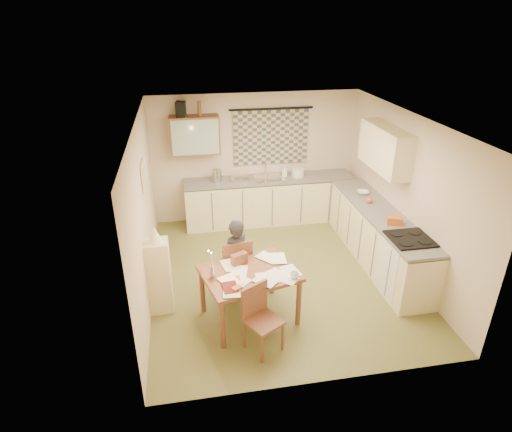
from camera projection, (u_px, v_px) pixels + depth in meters
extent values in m
cube|color=brown|center=(279.00, 275.00, 6.93)|extent=(4.00, 4.50, 0.02)
cube|color=white|center=(284.00, 120.00, 5.83)|extent=(4.00, 4.50, 0.02)
cube|color=beige|center=(255.00, 158.00, 8.38)|extent=(4.00, 0.02, 2.50)
cube|color=beige|center=(331.00, 293.00, 4.37)|extent=(4.00, 0.02, 2.50)
cube|color=beige|center=(143.00, 214.00, 6.06)|extent=(0.02, 4.50, 2.50)
cube|color=beige|center=(406.00, 195.00, 6.69)|extent=(0.02, 4.50, 2.50)
cube|color=navy|center=(271.00, 137.00, 8.22)|extent=(1.45, 0.03, 1.05)
cylinder|color=black|center=(271.00, 109.00, 7.96)|extent=(1.60, 0.04, 0.04)
cube|color=brown|center=(195.00, 135.00, 7.80)|extent=(0.90, 0.34, 0.70)
cube|color=#99B2A5|center=(195.00, 138.00, 7.65)|extent=(0.84, 0.02, 0.64)
cube|color=beige|center=(385.00, 148.00, 6.89)|extent=(0.34, 1.30, 0.70)
cube|color=#F2E9CC|center=(144.00, 174.00, 6.23)|extent=(0.04, 0.50, 0.40)
cube|color=silver|center=(146.00, 174.00, 6.23)|extent=(0.01, 0.42, 0.32)
cube|color=beige|center=(269.00, 201.00, 8.50)|extent=(3.30, 0.60, 0.86)
cube|color=#5E5C58|center=(269.00, 179.00, 8.29)|extent=(3.30, 0.62, 0.04)
cube|color=beige|center=(377.00, 238.00, 7.13)|extent=(0.60, 2.95, 0.86)
cube|color=#5E5C58|center=(381.00, 213.00, 6.92)|extent=(0.62, 2.95, 0.04)
cube|color=white|center=(405.00, 267.00, 6.28)|extent=(0.61, 0.61, 0.91)
cube|color=black|center=(410.00, 239.00, 6.07)|extent=(0.58, 0.58, 0.03)
cube|color=silver|center=(269.00, 180.00, 8.30)|extent=(0.60, 0.51, 0.10)
cylinder|color=silver|center=(266.00, 168.00, 8.38)|extent=(0.03, 0.03, 0.28)
cube|color=silver|center=(241.00, 178.00, 8.18)|extent=(0.41, 0.37, 0.06)
cylinder|color=silver|center=(217.00, 176.00, 8.07)|extent=(0.19, 0.19, 0.24)
cylinder|color=white|center=(298.00, 172.00, 8.34)|extent=(0.28, 0.28, 0.16)
imported|color=white|center=(285.00, 171.00, 8.33)|extent=(0.15, 0.15, 0.21)
imported|color=white|center=(363.00, 192.00, 7.57)|extent=(0.30, 0.30, 0.05)
cube|color=#C46121|center=(394.00, 220.00, 6.49)|extent=(0.26, 0.23, 0.12)
sphere|color=#C46121|center=(369.00, 200.00, 7.20)|extent=(0.10, 0.10, 0.10)
cube|color=black|center=(181.00, 109.00, 7.56)|extent=(0.20, 0.23, 0.26)
cylinder|color=#195926|center=(184.00, 109.00, 7.57)|extent=(0.08, 0.08, 0.26)
cylinder|color=brown|center=(199.00, 108.00, 7.61)|extent=(0.08, 0.08, 0.26)
cube|color=brown|center=(249.00, 273.00, 5.64)|extent=(1.39, 1.18, 0.05)
cube|color=brown|center=(235.00, 266.00, 6.29)|extent=(0.49, 0.49, 0.04)
cube|color=brown|center=(238.00, 258.00, 6.01)|extent=(0.43, 0.10, 0.47)
cube|color=brown|center=(264.00, 322.00, 5.23)|extent=(0.54, 0.54, 0.04)
cube|color=brown|center=(254.00, 299.00, 5.25)|extent=(0.36, 0.23, 0.43)
imported|color=black|center=(235.00, 260.00, 6.12)|extent=(0.72, 0.70, 1.26)
cube|color=beige|center=(159.00, 276.00, 5.89)|extent=(0.32, 0.30, 1.10)
cone|color=#F2E9CC|center=(154.00, 234.00, 5.61)|extent=(0.20, 0.20, 0.22)
cube|color=brown|center=(239.00, 259.00, 5.77)|extent=(0.24, 0.18, 0.16)
imported|color=white|center=(294.00, 275.00, 5.48)|extent=(0.17, 0.17, 0.09)
imported|color=maroon|center=(223.00, 289.00, 5.26)|extent=(0.24, 0.29, 0.02)
imported|color=#C46121|center=(226.00, 282.00, 5.41)|extent=(0.24, 0.29, 0.02)
cube|color=#C46121|center=(237.00, 289.00, 5.26)|extent=(0.14, 0.13, 0.04)
cube|color=black|center=(268.00, 280.00, 5.44)|extent=(0.14, 0.09, 0.02)
cylinder|color=silver|center=(212.00, 272.00, 5.47)|extent=(0.08, 0.08, 0.18)
cylinder|color=white|center=(212.00, 260.00, 5.34)|extent=(0.03, 0.03, 0.22)
sphere|color=#FFCC66|center=(208.00, 251.00, 5.31)|extent=(0.02, 0.02, 0.02)
cube|color=white|center=(286.00, 278.00, 5.49)|extent=(0.36, 0.36, 0.00)
cube|color=white|center=(277.00, 275.00, 5.56)|extent=(0.33, 0.36, 0.00)
cube|color=white|center=(291.00, 271.00, 5.64)|extent=(0.28, 0.34, 0.00)
cube|color=white|center=(238.00, 280.00, 5.45)|extent=(0.36, 0.36, 0.00)
cube|color=white|center=(233.00, 265.00, 5.76)|extent=(0.21, 0.30, 0.00)
cube|color=white|center=(239.00, 271.00, 5.62)|extent=(0.28, 0.34, 0.00)
cube|color=white|center=(265.00, 279.00, 5.47)|extent=(0.22, 0.30, 0.00)
cube|color=white|center=(230.00, 265.00, 5.77)|extent=(0.26, 0.33, 0.00)
cube|color=white|center=(232.00, 291.00, 5.23)|extent=(0.23, 0.31, 0.00)
cube|color=white|center=(267.00, 257.00, 5.94)|extent=(0.35, 0.36, 0.00)
cube|color=white|center=(278.00, 258.00, 5.91)|extent=(0.23, 0.31, 0.00)
cube|color=white|center=(230.00, 282.00, 5.38)|extent=(0.28, 0.34, 0.00)
cube|color=white|center=(265.00, 281.00, 5.41)|extent=(0.36, 0.36, 0.00)
cube|color=white|center=(230.00, 281.00, 5.40)|extent=(0.32, 0.36, 0.00)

